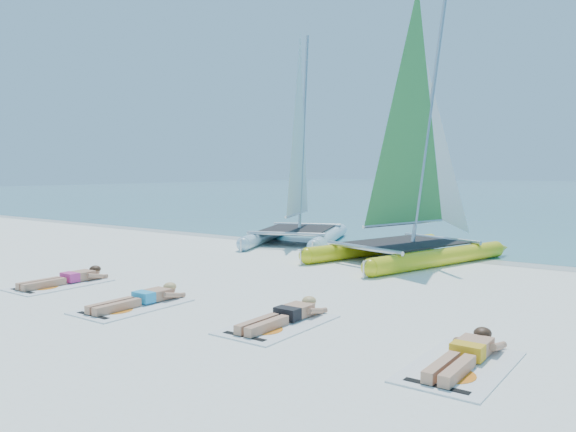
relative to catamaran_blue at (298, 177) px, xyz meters
The scene contains 12 objects.
ground 6.42m from the catamaran_blue, 65.56° to the right, with size 140.00×140.00×0.00m, color white.
wet_sand_strip 3.24m from the catamaran_blue, ahead, with size 140.00×1.40×0.01m, color beige.
catamaran_blue is the anchor object (origin of this frame).
catamaran_yellow 4.46m from the catamaran_blue, 11.63° to the right, with size 3.86×5.70×7.07m.
towel_a 8.40m from the catamaran_blue, 90.10° to the right, with size 1.00×1.85×0.02m, color white.
sunbather_a 8.19m from the catamaran_blue, 90.10° to the right, with size 0.37×1.73×0.26m.
towel_b 9.07m from the catamaran_blue, 73.19° to the right, with size 1.00×1.85×0.02m, color white.
sunbather_b 8.86m from the catamaran_blue, 72.83° to the right, with size 0.37×1.73×0.26m.
towel_c 9.67m from the catamaran_blue, 57.09° to the right, with size 1.00×1.85×0.02m, color white.
sunbather_c 9.49m from the catamaran_blue, 56.44° to the right, with size 0.37×1.73×0.26m.
towel_d 11.47m from the catamaran_blue, 45.90° to the right, with size 1.00×1.85×0.02m, color white.
sunbather_d 11.32m from the catamaran_blue, 45.21° to the right, with size 0.37×1.73×0.26m.
Camera 1 is at (7.37, -8.76, 2.23)m, focal length 35.00 mm.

